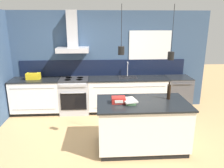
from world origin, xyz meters
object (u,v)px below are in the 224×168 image
(bottle_on_island, at_px, (169,92))
(red_supply_box, at_px, (119,100))
(oven_range, at_px, (75,95))
(book_stack, at_px, (130,101))
(dishwasher, at_px, (177,93))
(yellow_toolbox, at_px, (33,76))

(bottle_on_island, relative_size, red_supply_box, 1.41)
(oven_range, distance_m, red_supply_box, 2.12)
(bottle_on_island, relative_size, book_stack, 1.03)
(dishwasher, bearing_deg, book_stack, -130.61)
(book_stack, bearing_deg, red_supply_box, 173.58)
(dishwasher, bearing_deg, red_supply_box, -134.41)
(oven_range, bearing_deg, red_supply_box, -61.14)
(dishwasher, bearing_deg, yellow_toolbox, 180.00)
(yellow_toolbox, bearing_deg, red_supply_box, -41.89)
(oven_range, bearing_deg, dishwasher, 0.09)
(book_stack, bearing_deg, dishwasher, 49.39)
(oven_range, xyz_separation_m, book_stack, (1.19, -1.82, 0.49))
(yellow_toolbox, bearing_deg, bottle_on_island, -29.20)
(red_supply_box, bearing_deg, dishwasher, 45.59)
(book_stack, bearing_deg, bottle_on_island, 12.28)
(bottle_on_island, xyz_separation_m, yellow_toolbox, (-2.97, 1.66, -0.07))
(book_stack, relative_size, yellow_toolbox, 0.98)
(oven_range, distance_m, yellow_toolbox, 1.15)
(dishwasher, height_order, book_stack, book_stack)
(oven_range, relative_size, yellow_toolbox, 2.68)
(bottle_on_island, bearing_deg, red_supply_box, -171.55)
(oven_range, bearing_deg, book_stack, -56.79)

